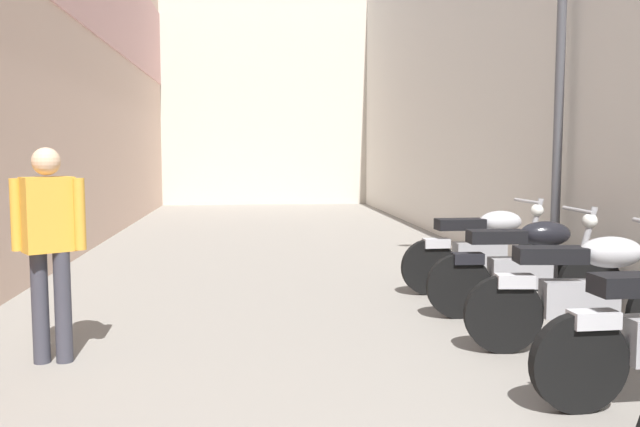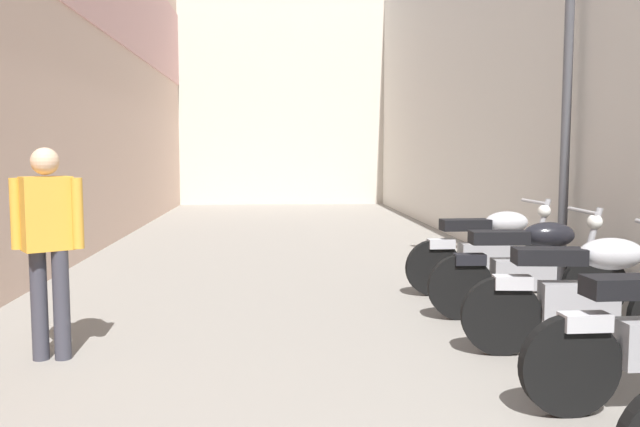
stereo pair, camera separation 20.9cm
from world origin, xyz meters
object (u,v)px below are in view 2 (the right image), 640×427
object	(u,v)px
street_lamp	(562,21)
pedestrian_further_down	(48,237)
motorcycle_fifth	(529,265)
motorcycle_fourth	(587,291)
motorcycle_sixth	(491,248)

from	to	relation	value
street_lamp	pedestrian_further_down	bearing A→B (deg)	-157.11
motorcycle_fifth	street_lamp	xyz separation A→B (m)	(0.71, 1.07, 2.42)
motorcycle_fourth	pedestrian_further_down	distance (m)	4.02
motorcycle_fourth	motorcycle_fifth	size ratio (longest dim) A/B	1.00
motorcycle_fourth	motorcycle_sixth	bearing A→B (deg)	90.00
motorcycle_fourth	street_lamp	bearing A→B (deg)	72.12
pedestrian_further_down	street_lamp	xyz separation A→B (m)	(4.70, 1.98, 2.00)
motorcycle_fifth	pedestrian_further_down	xyz separation A→B (m)	(-3.99, -0.91, 0.42)
motorcycle_fourth	pedestrian_further_down	bearing A→B (deg)	177.10
motorcycle_fourth	motorcycle_fifth	xyz separation A→B (m)	(0.00, 1.11, 0.00)
street_lamp	motorcycle_fourth	bearing A→B (deg)	-107.88
motorcycle_fourth	pedestrian_further_down	size ratio (longest dim) A/B	1.18
motorcycle_fourth	pedestrian_further_down	world-z (taller)	pedestrian_further_down
motorcycle_fourth	motorcycle_fifth	distance (m)	1.11
pedestrian_further_down	motorcycle_fifth	bearing A→B (deg)	12.83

